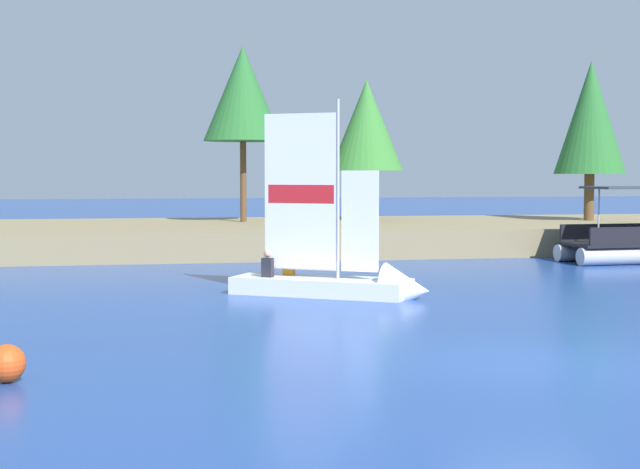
% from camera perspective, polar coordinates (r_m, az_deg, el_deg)
% --- Properties ---
extents(ground_plane, '(200.00, 200.00, 0.00)m').
position_cam_1_polar(ground_plane, '(16.15, 12.56, -7.55)').
color(ground_plane, '#234793').
extents(shore_bank, '(80.00, 11.52, 1.03)m').
position_cam_1_polar(shore_bank, '(39.04, -1.13, -0.08)').
color(shore_bank, '#897A56').
rests_on(shore_bank, ground).
extents(shoreline_tree_midleft, '(3.35, 3.35, 7.44)m').
position_cam_1_polar(shoreline_tree_midleft, '(40.48, -4.68, 8.45)').
color(shoreline_tree_midleft, brown).
rests_on(shoreline_tree_midleft, shore_bank).
extents(shoreline_tree_centre, '(3.20, 3.20, 6.15)m').
position_cam_1_polar(shoreline_tree_centre, '(41.56, 2.83, 6.58)').
color(shoreline_tree_centre, brown).
rests_on(shoreline_tree_centre, shore_bank).
extents(shoreline_tree_midright, '(3.09, 3.09, 6.97)m').
position_cam_1_polar(shoreline_tree_midright, '(43.17, 16.00, 6.77)').
color(shoreline_tree_midright, brown).
rests_on(shoreline_tree_midright, shore_bank).
extents(sailboat, '(5.13, 3.85, 5.44)m').
position_cam_1_polar(sailboat, '(23.98, 1.91, -2.84)').
color(sailboat, white).
rests_on(sailboat, ground).
extents(channel_buoy, '(0.58, 0.58, 0.58)m').
position_cam_1_polar(channel_buoy, '(15.01, -18.39, -7.39)').
color(channel_buoy, '#E54C19').
rests_on(channel_buoy, ground).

